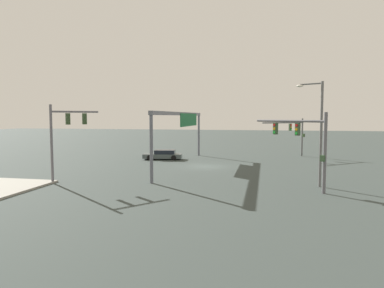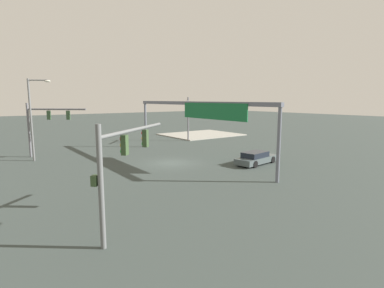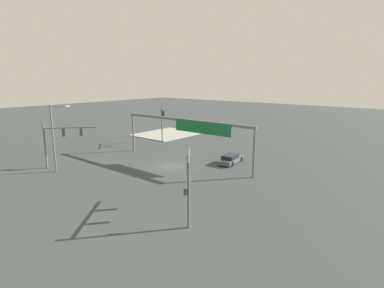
# 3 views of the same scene
# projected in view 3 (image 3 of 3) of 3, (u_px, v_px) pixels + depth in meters

# --- Properties ---
(ground_plane) EXTENTS (208.55, 208.55, 0.00)m
(ground_plane) POSITION_uv_depth(u_px,v_px,m) (171.00, 166.00, 39.86)
(ground_plane) COLOR #353E3B
(sidewalk_corner) EXTENTS (10.14, 12.10, 0.15)m
(sidewalk_corner) POSITION_uv_depth(u_px,v_px,m) (167.00, 134.00, 62.65)
(sidewalk_corner) COLOR #99978D
(sidewalk_corner) RESTS_ON ground
(traffic_signal_near_corner) EXTENTS (3.32, 2.72, 6.44)m
(traffic_signal_near_corner) POSITION_uv_depth(u_px,v_px,m) (162.00, 118.00, 53.54)
(traffic_signal_near_corner) COLOR slate
(traffic_signal_near_corner) RESTS_ON ground
(traffic_signal_opposite_side) EXTENTS (4.72, 4.97, 5.77)m
(traffic_signal_opposite_side) POSITION_uv_depth(u_px,v_px,m) (58.00, 138.00, 38.60)
(traffic_signal_opposite_side) COLOR #5C5B61
(traffic_signal_opposite_side) RESTS_ON ground
(traffic_signal_cross_street) EXTENTS (4.60, 5.73, 5.19)m
(traffic_signal_cross_street) POSITION_uv_depth(u_px,v_px,m) (189.00, 175.00, 24.63)
(traffic_signal_cross_street) COLOR #5B5E5F
(traffic_signal_cross_street) RESTS_ON ground
(streetlamp_curved_arm) EXTENTS (1.34, 1.99, 8.15)m
(streetlamp_curved_arm) POSITION_uv_depth(u_px,v_px,m) (55.00, 134.00, 36.66)
(streetlamp_curved_arm) COLOR #5F6060
(streetlamp_curved_arm) RESTS_ON ground
(overhead_sign_gantry) EXTENTS (21.27, 0.43, 5.93)m
(overhead_sign_gantry) POSITION_uv_depth(u_px,v_px,m) (188.00, 126.00, 40.38)
(overhead_sign_gantry) COLOR slate
(overhead_sign_gantry) RESTS_ON ground
(sedan_car_approaching) EXTENTS (2.44, 5.09, 1.21)m
(sedan_car_approaching) POSITION_uv_depth(u_px,v_px,m) (231.00, 159.00, 41.32)
(sedan_car_approaching) COLOR #444F50
(sedan_car_approaching) RESTS_ON ground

